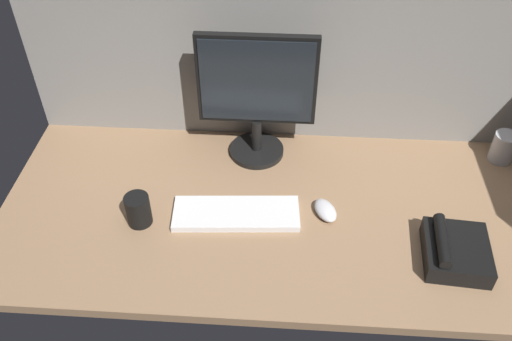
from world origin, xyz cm
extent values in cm
cube|color=#8C6B4C|center=(0.00, 0.00, -1.50)|extent=(180.00, 80.00, 3.00)
cube|color=gray|center=(0.00, 37.50, 29.68)|extent=(180.00, 5.00, 59.36)
cylinder|color=black|center=(-14.95, 24.50, 0.90)|extent=(18.00, 18.00, 1.80)
cylinder|color=black|center=(-14.95, 24.50, 7.30)|extent=(3.20, 3.20, 11.00)
cube|color=black|center=(-14.95, 25.50, 27.81)|extent=(36.77, 2.40, 30.02)
cube|color=black|center=(-14.95, 24.10, 27.81)|extent=(34.37, 0.60, 27.62)
cube|color=silver|center=(-19.02, -5.11, 1.00)|extent=(37.79, 15.46, 2.00)
ellipsoid|color=silver|center=(7.14, -2.76, 1.70)|extent=(9.03, 11.05, 3.40)
cylinder|color=black|center=(-46.77, -9.16, 4.84)|extent=(7.20, 7.20, 9.68)
cylinder|color=#B2B2B7|center=(65.36, 26.27, 5.02)|extent=(7.66, 7.66, 10.05)
cube|color=black|center=(41.80, -17.13, 2.80)|extent=(18.47, 20.30, 5.60)
cylinder|color=black|center=(37.13, -17.13, 7.20)|extent=(4.56, 17.30, 3.20)
camera|label=1|loc=(-5.98, -114.81, 116.79)|focal=38.05mm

